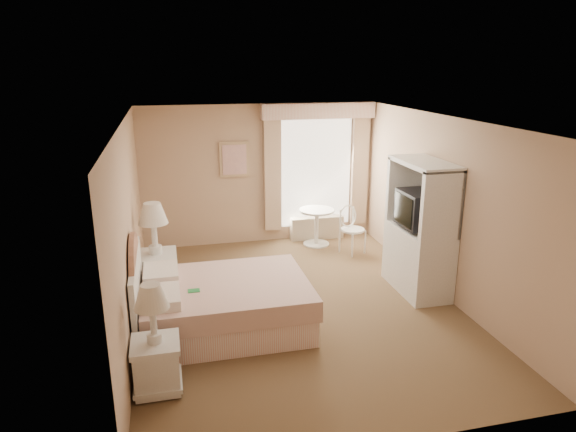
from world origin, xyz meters
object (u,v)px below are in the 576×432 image
object	(u,v)px
nightstand_far	(157,263)
round_table	(317,221)
bed	(217,303)
nightstand_near	(156,352)
armoire	(420,238)
cafe_chair	(351,225)

from	to	relation	value
nightstand_far	round_table	world-z (taller)	nightstand_far
bed	nightstand_near	bearing A→B (deg)	-122.34
nightstand_far	armoire	xyz separation A→B (m)	(3.65, -0.64, 0.28)
round_table	bed	bearing A→B (deg)	-127.98
nightstand_far	armoire	distance (m)	3.72
round_table	armoire	world-z (taller)	armoire
nightstand_near	armoire	world-z (taller)	armoire
round_table	cafe_chair	size ratio (longest dim) A/B	0.79
nightstand_near	armoire	distance (m)	4.00
bed	nightstand_near	xyz separation A→B (m)	(-0.72, -1.13, 0.09)
round_table	cafe_chair	distance (m)	0.68
nightstand_far	bed	bearing A→B (deg)	-57.05
bed	nightstand_near	size ratio (longest dim) A/B	1.82
bed	round_table	size ratio (longest dim) A/B	3.14
bed	nightstand_far	distance (m)	1.33
bed	armoire	distance (m)	3.01
round_table	armoire	distance (m)	2.38
nightstand_far	cafe_chair	world-z (taller)	nightstand_far
nightstand_far	armoire	bearing A→B (deg)	-9.99
round_table	armoire	bearing A→B (deg)	-68.36
nightstand_far	armoire	size ratio (longest dim) A/B	0.71
round_table	armoire	size ratio (longest dim) A/B	0.35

